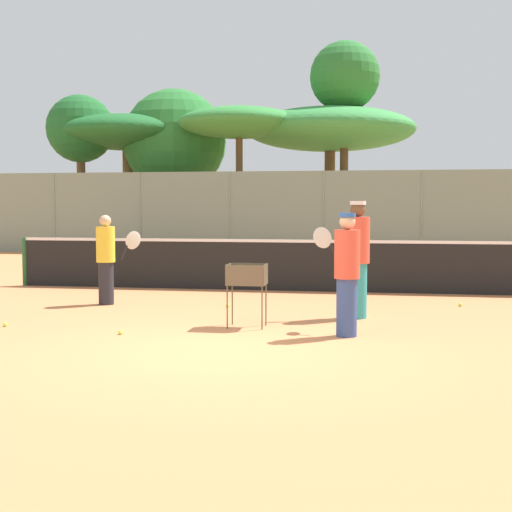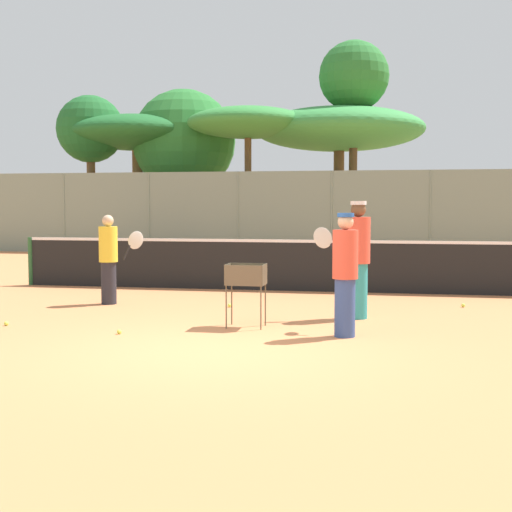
{
  "view_description": "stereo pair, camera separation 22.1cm",
  "coord_description": "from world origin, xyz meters",
  "px_view_note": "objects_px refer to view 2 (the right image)",
  "views": [
    {
      "loc": [
        1.91,
        -8.46,
        1.78
      ],
      "look_at": [
        0.06,
        2.34,
        1.0
      ],
      "focal_mm": 50.0,
      "sensor_mm": 36.0,
      "label": 1
    },
    {
      "loc": [
        2.13,
        -8.42,
        1.78
      ],
      "look_at": [
        0.06,
        2.34,
        1.0
      ],
      "focal_mm": 50.0,
      "sensor_mm": 36.0,
      "label": 2
    }
  ],
  "objects_px": {
    "tennis_net": "(288,264)",
    "player_yellow_shirt": "(357,258)",
    "player_red_cap": "(345,273)",
    "parked_car": "(441,234)",
    "player_white_outfit": "(109,258)",
    "ball_cart": "(245,280)"
  },
  "relations": [
    {
      "from": "player_white_outfit",
      "to": "player_yellow_shirt",
      "type": "xyz_separation_m",
      "value": [
        4.47,
        -0.81,
        0.13
      ]
    },
    {
      "from": "player_white_outfit",
      "to": "ball_cart",
      "type": "distance_m",
      "value": 3.48
    },
    {
      "from": "tennis_net",
      "to": "player_yellow_shirt",
      "type": "relative_size",
      "value": 6.36
    },
    {
      "from": "player_white_outfit",
      "to": "player_red_cap",
      "type": "xyz_separation_m",
      "value": [
        4.39,
        -2.41,
        0.04
      ]
    },
    {
      "from": "tennis_net",
      "to": "parked_car",
      "type": "distance_m",
      "value": 14.95
    },
    {
      "from": "parked_car",
      "to": "tennis_net",
      "type": "bearing_deg",
      "value": -105.52
    },
    {
      "from": "player_yellow_shirt",
      "to": "player_red_cap",
      "type": "bearing_deg",
      "value": 74.25
    },
    {
      "from": "parked_car",
      "to": "player_white_outfit",
      "type": "bearing_deg",
      "value": -112.1
    },
    {
      "from": "player_yellow_shirt",
      "to": "ball_cart",
      "type": "height_order",
      "value": "player_yellow_shirt"
    },
    {
      "from": "player_red_cap",
      "to": "ball_cart",
      "type": "relative_size",
      "value": 1.81
    },
    {
      "from": "parked_car",
      "to": "player_yellow_shirt",
      "type": "bearing_deg",
      "value": -97.74
    },
    {
      "from": "tennis_net",
      "to": "player_yellow_shirt",
      "type": "xyz_separation_m",
      "value": [
        1.59,
        -3.37,
        0.4
      ]
    },
    {
      "from": "tennis_net",
      "to": "player_white_outfit",
      "type": "height_order",
      "value": "player_white_outfit"
    },
    {
      "from": "player_white_outfit",
      "to": "parked_car",
      "type": "distance_m",
      "value": 18.31
    },
    {
      "from": "tennis_net",
      "to": "parked_car",
      "type": "relative_size",
      "value": 2.8
    },
    {
      "from": "ball_cart",
      "to": "player_red_cap",
      "type": "bearing_deg",
      "value": -18.41
    },
    {
      "from": "player_white_outfit",
      "to": "player_red_cap",
      "type": "relative_size",
      "value": 0.96
    },
    {
      "from": "player_red_cap",
      "to": "parked_car",
      "type": "relative_size",
      "value": 0.4
    },
    {
      "from": "player_white_outfit",
      "to": "player_yellow_shirt",
      "type": "bearing_deg",
      "value": -50.73
    },
    {
      "from": "player_yellow_shirt",
      "to": "ball_cart",
      "type": "xyz_separation_m",
      "value": [
        -1.57,
        -1.11,
        -0.26
      ]
    },
    {
      "from": "player_red_cap",
      "to": "player_yellow_shirt",
      "type": "xyz_separation_m",
      "value": [
        0.09,
        1.6,
        0.09
      ]
    },
    {
      "from": "tennis_net",
      "to": "player_white_outfit",
      "type": "xyz_separation_m",
      "value": [
        -2.89,
        -2.56,
        0.27
      ]
    }
  ]
}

